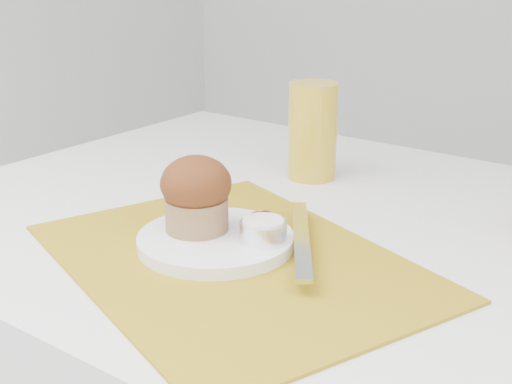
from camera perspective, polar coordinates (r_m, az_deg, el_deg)
The scene contains 9 objects.
placemat at distance 0.82m, azimuth -1.94°, elevation -5.52°, with size 0.46×0.33×0.00m, color #AA8617.
plate at distance 0.85m, azimuth -3.25°, elevation -3.91°, with size 0.19×0.19×0.01m, color white.
ramekin at distance 0.82m, azimuth 0.59°, elevation -3.17°, with size 0.05×0.05×0.02m, color white.
cream at distance 0.82m, azimuth 0.59°, elevation -2.41°, with size 0.05×0.05×0.01m, color white.
raspberry_near at distance 0.87m, azimuth 0.76°, elevation -2.05°, with size 0.02×0.02×0.02m, color #570205.
raspberry_far at distance 0.86m, azimuth 0.06°, elevation -2.21°, with size 0.02×0.02×0.02m, color #600204.
butter_knife at distance 0.83m, azimuth 3.65°, elevation -3.69°, with size 0.23×0.02×0.01m, color silver.
juice_glass at distance 1.09m, azimuth 4.55°, elevation 4.89°, with size 0.07×0.07×0.15m, color gold.
muffin at distance 0.84m, azimuth -4.81°, elevation -0.11°, with size 0.09×0.09×0.09m.
Camera 1 is at (0.40, -0.69, 1.10)m, focal length 50.00 mm.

